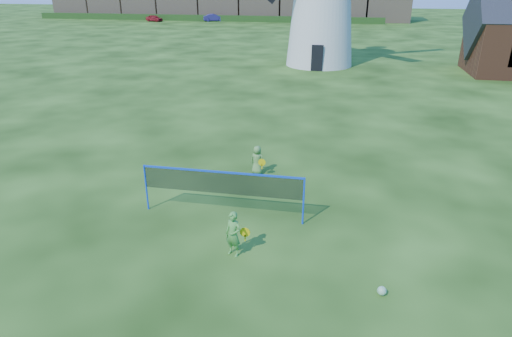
{
  "coord_description": "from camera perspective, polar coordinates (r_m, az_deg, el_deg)",
  "views": [
    {
      "loc": [
        2.55,
        -11.69,
        6.88
      ],
      "look_at": [
        0.2,
        0.5,
        1.5
      ],
      "focal_mm": 30.86,
      "sensor_mm": 36.0,
      "label": 1
    }
  ],
  "objects": [
    {
      "name": "ground",
      "position": [
        13.8,
        -1.22,
        -6.47
      ],
      "size": [
        220.0,
        220.0,
        0.0
      ],
      "primitive_type": "plane",
      "color": "black",
      "rests_on": "ground"
    },
    {
      "name": "badminton_net",
      "position": [
        13.43,
        -4.43,
        -1.95
      ],
      "size": [
        5.05,
        0.05,
        1.55
      ],
      "color": "blue",
      "rests_on": "ground"
    },
    {
      "name": "player_girl",
      "position": [
        11.8,
        -2.95,
        -8.5
      ],
      "size": [
        0.7,
        0.46,
        1.29
      ],
      "rotation": [
        0.0,
        0.0,
        -0.38
      ],
      "color": "#4A993D",
      "rests_on": "ground"
    },
    {
      "name": "player_boy",
      "position": [
        16.64,
        0.17,
        1.1
      ],
      "size": [
        0.67,
        0.48,
        1.11
      ],
      "rotation": [
        0.0,
        0.0,
        2.9
      ],
      "color": "#5D9246",
      "rests_on": "ground"
    },
    {
      "name": "play_ball",
      "position": [
        11.16,
        16.0,
        -15.0
      ],
      "size": [
        0.22,
        0.22,
        0.22
      ],
      "primitive_type": "sphere",
      "color": "green",
      "rests_on": "ground"
    },
    {
      "name": "hedge",
      "position": [
        81.73,
        -7.0,
        18.8
      ],
      "size": [
        62.0,
        0.8,
        1.0
      ],
      "primitive_type": "cube",
      "color": "#193814",
      "rests_on": "ground"
    },
    {
      "name": "car_left",
      "position": [
        82.12,
        -13.06,
        18.45
      ],
      "size": [
        3.43,
        2.37,
        1.08
      ],
      "primitive_type": "imported",
      "rotation": [
        0.0,
        0.0,
        1.19
      ],
      "color": "maroon",
      "rests_on": "ground"
    },
    {
      "name": "car_right",
      "position": [
        80.93,
        -5.46,
        18.89
      ],
      "size": [
        3.91,
        2.47,
        1.22
      ],
      "primitive_type": "imported",
      "rotation": [
        0.0,
        0.0,
        1.92
      ],
      "color": "navy",
      "rests_on": "ground"
    }
  ]
}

